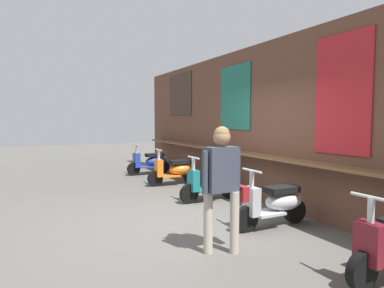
{
  "coord_description": "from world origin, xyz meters",
  "views": [
    {
      "loc": [
        5.03,
        -2.54,
        1.74
      ],
      "look_at": [
        -1.96,
        1.04,
        1.15
      ],
      "focal_mm": 31.12,
      "sensor_mm": 36.0,
      "label": 1
    }
  ],
  "objects_px": {
    "scooter_blue": "(151,162)",
    "shopper_with_handbag": "(223,177)",
    "scooter_silver": "(276,203)",
    "scooter_teal": "(213,182)",
    "scooter_orange": "(176,170)"
  },
  "relations": [
    {
      "from": "scooter_blue",
      "to": "scooter_teal",
      "type": "xyz_separation_m",
      "value": [
        3.85,
        0.0,
        0.0
      ]
    },
    {
      "from": "scooter_blue",
      "to": "shopper_with_handbag",
      "type": "bearing_deg",
      "value": 76.27
    },
    {
      "from": "scooter_blue",
      "to": "scooter_orange",
      "type": "bearing_deg",
      "value": 88.24
    },
    {
      "from": "scooter_teal",
      "to": "shopper_with_handbag",
      "type": "height_order",
      "value": "shopper_with_handbag"
    },
    {
      "from": "scooter_silver",
      "to": "shopper_with_handbag",
      "type": "distance_m",
      "value": 1.56
    },
    {
      "from": "scooter_orange",
      "to": "scooter_blue",
      "type": "bearing_deg",
      "value": -86.69
    },
    {
      "from": "scooter_orange",
      "to": "scooter_teal",
      "type": "distance_m",
      "value": 1.93
    },
    {
      "from": "scooter_blue",
      "to": "scooter_teal",
      "type": "height_order",
      "value": "same"
    },
    {
      "from": "scooter_blue",
      "to": "scooter_teal",
      "type": "relative_size",
      "value": 1.0
    },
    {
      "from": "scooter_silver",
      "to": "shopper_with_handbag",
      "type": "bearing_deg",
      "value": 21.52
    },
    {
      "from": "scooter_blue",
      "to": "shopper_with_handbag",
      "type": "distance_m",
      "value": 6.51
    },
    {
      "from": "scooter_teal",
      "to": "scooter_silver",
      "type": "height_order",
      "value": "same"
    },
    {
      "from": "scooter_blue",
      "to": "shopper_with_handbag",
      "type": "height_order",
      "value": "shopper_with_handbag"
    },
    {
      "from": "scooter_blue",
      "to": "shopper_with_handbag",
      "type": "relative_size",
      "value": 0.85
    },
    {
      "from": "scooter_silver",
      "to": "shopper_with_handbag",
      "type": "relative_size",
      "value": 0.85
    }
  ]
}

